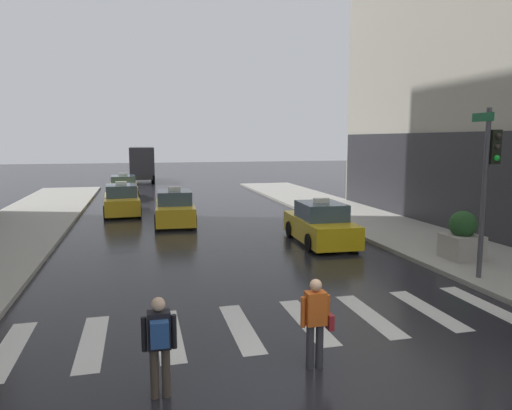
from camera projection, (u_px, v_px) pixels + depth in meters
ground_plane at (326, 394)px, 7.67m from camera, size 160.00×160.00×0.00m
crosswalk_markings at (275, 324)px, 10.56m from camera, size 11.30×2.80×0.01m
traffic_light_pole at (489, 169)px, 13.25m from camera, size 0.44×0.84×4.80m
taxi_lead at (320, 225)px, 18.82m from camera, size 2.06×4.60×1.80m
taxi_second at (175, 209)px, 23.23m from camera, size 2.09×4.61×1.80m
taxi_third at (122, 201)px, 26.23m from camera, size 2.10×4.62×1.80m
taxi_fourth at (124, 188)px, 32.81m from camera, size 2.03×4.59×1.80m
box_truck at (142, 163)px, 45.88m from camera, size 2.33×7.56×3.35m
pedestrian_with_backpack at (159, 340)px, 7.42m from camera, size 0.55×0.43×1.65m
pedestrian_with_handbag at (316, 318)px, 8.42m from camera, size 0.60×0.24×1.65m
planter_near_corner at (462, 237)px, 15.73m from camera, size 1.10×1.10×1.60m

